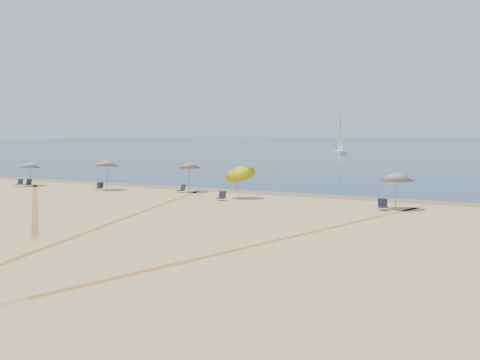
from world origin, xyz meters
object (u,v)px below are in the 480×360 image
object	(u,v)px
chair_5	(383,205)
sailboat_1	(340,142)
umbrella_1	(106,163)
chair_2	(100,187)
chair_1	(28,183)
umbrella_4	(396,176)
chair_3	(182,189)
chair_0	(20,183)
umbrella_2	(189,165)
umbrella_0	(30,165)
umbrella_3	(239,171)
chair_4	(222,196)

from	to	relation	value
chair_5	sailboat_1	world-z (taller)	sailboat_1
umbrella_1	chair_2	bearing A→B (deg)	-132.22
chair_1	chair_5	world-z (taller)	chair_5
umbrella_4	chair_2	bearing A→B (deg)	-179.81
chair_2	umbrella_1	bearing A→B (deg)	24.92
chair_3	chair_0	bearing A→B (deg)	-150.63
umbrella_2	chair_1	distance (m)	15.27
umbrella_0	chair_2	size ratio (longest dim) A/B	2.93
umbrella_2	chair_3	bearing A→B (deg)	-106.15
chair_2	umbrella_3	bearing A→B (deg)	-21.25
umbrella_1	umbrella_4	distance (m)	23.77
umbrella_0	umbrella_4	world-z (taller)	umbrella_4
chair_5	chair_1	bearing A→B (deg)	156.38
umbrella_4	chair_5	size ratio (longest dim) A/B	2.79
chair_0	chair_2	xyz separation A→B (m)	(8.53, 0.84, -0.00)
umbrella_1	chair_4	world-z (taller)	umbrella_1
chair_0	chair_3	bearing A→B (deg)	-4.92
chair_5	umbrella_2	bearing A→B (deg)	145.68
chair_0	chair_1	bearing A→B (deg)	-13.40
umbrella_1	umbrella_3	bearing A→B (deg)	-0.31
umbrella_1	umbrella_3	distance (m)	12.51
umbrella_3	chair_2	bearing A→B (deg)	-178.38
chair_1	umbrella_2	bearing A→B (deg)	4.84
chair_2	umbrella_4	bearing A→B (deg)	-22.68
sailboat_1	umbrella_2	bearing A→B (deg)	-112.93
chair_2	chair_5	bearing A→B (deg)	-24.91
chair_1	chair_2	world-z (taller)	chair_1
umbrella_4	chair_4	distance (m)	11.94
umbrella_4	chair_4	xyz separation A→B (m)	(-11.72, -1.46, -1.76)
chair_0	chair_4	distance (m)	20.98
umbrella_0	umbrella_2	xyz separation A→B (m)	(15.29, 2.40, 0.31)
umbrella_0	chair_0	size ratio (longest dim) A/B	3.12
umbrella_1	chair_3	world-z (taller)	umbrella_1
chair_0	chair_2	bearing A→B (deg)	-7.75
chair_5	sailboat_1	size ratio (longest dim) A/B	0.10
chair_3	chair_5	bearing A→B (deg)	12.86
umbrella_1	umbrella_2	world-z (taller)	umbrella_1
umbrella_0	chair_2	distance (m)	8.09
umbrella_1	sailboat_1	size ratio (longest dim) A/B	0.30
umbrella_3	chair_0	bearing A→B (deg)	-176.79
sailboat_1	umbrella_3	bearing A→B (deg)	-109.45
umbrella_4	chair_2	size ratio (longest dim) A/B	3.15
umbrella_1	chair_1	distance (m)	8.20
umbrella_2	chair_3	size ratio (longest dim) A/B	3.29
umbrella_3	chair_3	bearing A→B (deg)	168.95
umbrella_1	sailboat_1	distance (m)	83.16
umbrella_1	chair_3	bearing A→B (deg)	8.89
chair_3	sailboat_1	bearing A→B (deg)	120.00
chair_0	chair_3	distance (m)	15.85
umbrella_0	chair_3	size ratio (longest dim) A/B	2.89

